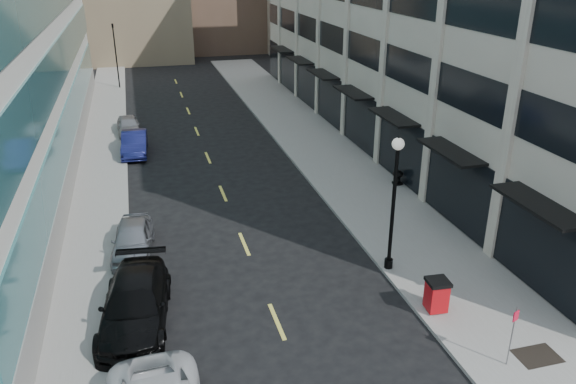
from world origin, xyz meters
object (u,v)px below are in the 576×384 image
car_silver_sedan (133,239)px  trash_bin (437,294)px  car_grey_sedan (128,126)px  car_black_pickup (135,304)px  sign_post (513,328)px  traffic_signal (113,28)px  lamppost (394,193)px  urn_planter (398,176)px  car_blue_sedan (134,143)px

car_silver_sedan → trash_bin: bearing=-29.9°
car_grey_sedan → trash_bin: trash_bin is taller
car_black_pickup → sign_post: sign_post is taller
traffic_signal → car_silver_sedan: (0.70, -33.60, -5.01)m
car_silver_sedan → lamppost: size_ratio=0.73×
traffic_signal → car_black_pickup: bearing=-89.0°
car_silver_sedan → urn_planter: 14.93m
car_grey_sedan → trash_bin: bearing=-70.7°
sign_post → urn_planter: 15.01m
car_grey_sedan → urn_planter: size_ratio=4.67×
car_silver_sedan → urn_planter: car_silver_sedan is taller
car_silver_sedan → urn_planter: bearing=20.9°
traffic_signal → car_blue_sedan: traffic_signal is taller
car_blue_sedan → traffic_signal: bearing=95.8°
car_black_pickup → lamppost: lamppost is taller
urn_planter → car_black_pickup: bearing=-147.5°
car_silver_sedan → urn_planter: size_ratio=4.98×
car_black_pickup → trash_bin: 10.71m
car_blue_sedan → sign_post: sign_post is taller
car_silver_sedan → car_blue_sedan: car_blue_sedan is taller
car_blue_sedan → trash_bin: 23.35m
lamppost → urn_planter: size_ratio=6.87×
car_black_pickup → lamppost: size_ratio=0.97×
car_blue_sedan → lamppost: 20.52m
traffic_signal → car_blue_sedan: 20.64m
traffic_signal → car_grey_sedan: bearing=-87.4°
car_grey_sedan → lamppost: size_ratio=0.68×
car_black_pickup → sign_post: size_ratio=2.58×
traffic_signal → lamppost: 39.40m
car_black_pickup → car_blue_sedan: 18.81m
car_grey_sedan → lamppost: 24.69m
traffic_signal → lamppost: traffic_signal is taller
car_black_pickup → lamppost: 10.50m
car_black_pickup → urn_planter: 17.07m
lamppost → sign_post: (1.10, -6.45, -1.95)m
car_silver_sedan → lamppost: 11.30m
traffic_signal → sign_post: 46.04m
car_blue_sedan → lamppost: (9.76, -17.83, 2.78)m
lamppost → sign_post: size_ratio=2.66×
car_silver_sedan → car_grey_sedan: bearing=95.5°
car_silver_sedan → lamppost: lamppost is taller
car_blue_sedan → car_silver_sedan: bearing=-88.6°
car_black_pickup → sign_post: bearing=-18.7°
sign_post → car_grey_sedan: bearing=91.0°
car_blue_sedan → sign_post: bearing=-63.1°
car_silver_sedan → car_blue_sedan: bearing=94.1°
trash_bin → lamppost: bearing=100.8°
trash_bin → sign_post: (0.73, -3.25, 0.73)m
car_grey_sedan → sign_post: size_ratio=1.81×
car_black_pickup → car_blue_sedan: size_ratio=1.25×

